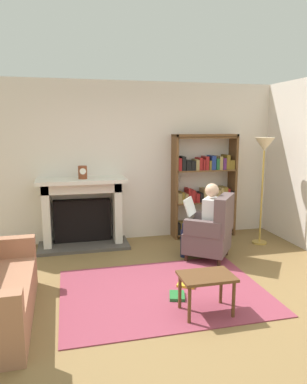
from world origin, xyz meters
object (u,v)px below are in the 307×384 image
(armchair_reading, at_px, (212,231))
(fireplace, at_px, (82,210))
(mantel_clock, at_px, (83,172))
(bookshelf, at_px, (204,188))
(side_table, at_px, (206,281))
(floor_lamp, at_px, (264,154))
(seated_reader, at_px, (204,218))

(armchair_reading, bearing_deg, fireplace, -84.55)
(mantel_clock, distance_m, bookshelf, 2.16)
(fireplace, xyz_separation_m, side_table, (1.14, -2.59, -0.23))
(floor_lamp, bearing_deg, seated_reader, -160.24)
(seated_reader, distance_m, floor_lamp, 1.53)
(mantel_clock, height_order, seated_reader, mantel_clock)
(fireplace, distance_m, bookshelf, 2.16)
(floor_lamp, bearing_deg, side_table, -131.81)
(side_table, height_order, floor_lamp, floor_lamp)
(fireplace, distance_m, floor_lamp, 3.10)
(fireplace, height_order, side_table, fireplace)
(bookshelf, relative_size, armchair_reading, 1.88)
(armchair_reading, bearing_deg, floor_lamp, 151.34)
(mantel_clock, xyz_separation_m, side_table, (1.12, -2.49, -0.87))
(mantel_clock, distance_m, side_table, 2.86)
(fireplace, relative_size, armchair_reading, 1.49)
(mantel_clock, relative_size, armchair_reading, 0.21)
(fireplace, distance_m, seated_reader, 2.02)
(mantel_clock, bearing_deg, seated_reader, -28.86)
(armchair_reading, height_order, seated_reader, seated_reader)
(floor_lamp, bearing_deg, fireplace, 167.97)
(fireplace, xyz_separation_m, seated_reader, (1.73, -1.04, 0.03))
(bookshelf, xyz_separation_m, seated_reader, (-0.42, -1.08, -0.24))
(fireplace, xyz_separation_m, bookshelf, (2.14, 0.03, 0.27))
(seated_reader, bearing_deg, floor_lamp, 146.61)
(fireplace, relative_size, side_table, 2.59)
(mantel_clock, height_order, armchair_reading, mantel_clock)
(fireplace, distance_m, mantel_clock, 0.65)
(armchair_reading, xyz_separation_m, seated_reader, (-0.09, 0.07, 0.20))
(side_table, bearing_deg, mantel_clock, 114.19)
(armchair_reading, relative_size, floor_lamp, 0.55)
(armchair_reading, bearing_deg, seated_reader, -90.00)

